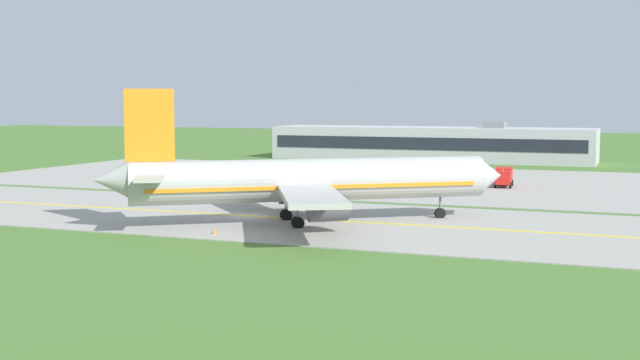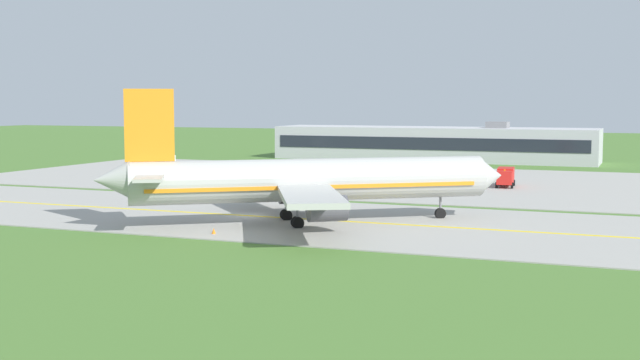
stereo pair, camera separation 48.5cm
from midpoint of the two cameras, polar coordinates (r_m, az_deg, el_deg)
The scene contains 9 objects.
ground_plane at distance 83.43m, azimuth -4.69°, elevation -2.55°, with size 500.00×500.00×0.00m, color #47702D.
taxiway_strip at distance 83.42m, azimuth -4.69°, elevation -2.51°, with size 240.00×28.00×0.10m, color #9E9B93.
apron_pad at distance 119.52m, azimuth 8.73°, elevation -0.15°, with size 140.00×52.00×0.10m, color #9E9B93.
taxiway_centreline at distance 83.41m, azimuth -4.69°, elevation -2.48°, with size 220.00×0.60×0.01m, color yellow.
airplane_lead at distance 77.83m, azimuth -0.72°, elevation -0.04°, with size 34.16×28.87×12.70m.
service_truck_baggage at distance 141.37m, azimuth -10.60°, elevation 1.28°, with size 3.50×6.32×2.60m.
service_truck_catering at distance 114.28m, azimuth 12.80°, elevation 0.27°, with size 2.83×6.18×2.60m.
terminal_building at distance 164.34m, azimuth 7.91°, elevation 2.50°, with size 62.86×12.95×7.73m.
traffic_cone_near_edge at distance 72.45m, azimuth -7.16°, elevation -3.55°, with size 0.44×0.44×0.60m, color orange.
Camera 2 is at (37.28, -73.76, 11.56)m, focal length 46.35 mm.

